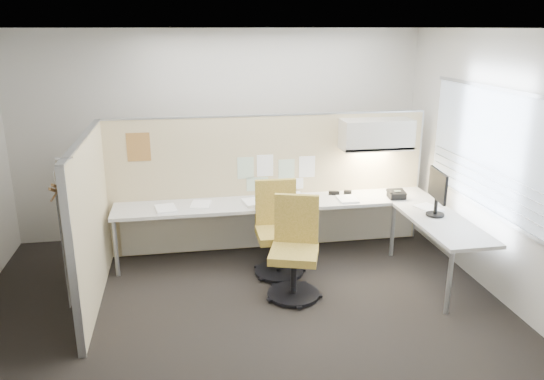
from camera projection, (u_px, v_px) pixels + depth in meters
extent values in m
cube|color=black|center=(242.00, 309.00, 5.52)|extent=(5.50, 4.50, 0.01)
cube|color=white|center=(237.00, 28.00, 4.69)|extent=(5.50, 4.50, 0.01)
cube|color=beige|center=(221.00, 135.00, 7.22)|extent=(5.50, 0.02, 2.80)
cube|color=beige|center=(286.00, 288.00, 2.99)|extent=(5.50, 0.02, 2.80)
cube|color=beige|center=(500.00, 167.00, 5.56)|extent=(0.02, 4.50, 2.80)
cube|color=#9DABB6|center=(500.00, 154.00, 5.51)|extent=(0.01, 2.80, 1.30)
cube|color=#C7B58A|center=(268.00, 183.00, 6.86)|extent=(4.10, 0.06, 1.75)
cube|color=#C7B58A|center=(91.00, 222.00, 5.49)|extent=(0.06, 2.20, 1.75)
cube|color=beige|center=(277.00, 203.00, 6.60)|extent=(4.00, 0.60, 0.04)
cube|color=beige|center=(443.00, 224.00, 5.91)|extent=(0.60, 1.47, 0.04)
cube|color=beige|center=(273.00, 223.00, 6.97)|extent=(3.90, 0.02, 0.64)
cylinder|color=#A5A8AA|center=(116.00, 249.00, 6.16)|extent=(0.05, 0.05, 0.69)
cylinder|color=#A5A8AA|center=(449.00, 283.00, 5.33)|extent=(0.05, 0.05, 0.69)
cylinder|color=#A5A8AA|center=(393.00, 230.00, 6.72)|extent=(0.05, 0.05, 0.69)
cube|color=beige|center=(376.00, 134.00, 6.70)|extent=(0.90, 0.36, 0.38)
cube|color=#FFEABF|center=(375.00, 151.00, 6.76)|extent=(0.60, 0.06, 0.02)
cube|color=#8CBF8C|center=(246.00, 168.00, 6.71)|extent=(0.21, 0.00, 0.28)
cube|color=white|center=(265.00, 166.00, 6.75)|extent=(0.21, 0.00, 0.28)
cube|color=#8CBF8C|center=(287.00, 170.00, 6.81)|extent=(0.21, 0.00, 0.28)
cube|color=white|center=(307.00, 167.00, 6.85)|extent=(0.21, 0.00, 0.28)
cube|color=#8CBF8C|center=(257.00, 184.00, 6.80)|extent=(0.28, 0.00, 0.18)
cube|color=white|center=(295.00, 184.00, 6.89)|extent=(0.21, 0.00, 0.14)
cube|color=orange|center=(139.00, 147.00, 6.40)|extent=(0.28, 0.00, 0.35)
cylinder|color=black|center=(293.00, 294.00, 5.76)|extent=(0.57, 0.57, 0.03)
cylinder|color=black|center=(294.00, 276.00, 5.70)|extent=(0.07, 0.07, 0.44)
cube|color=gold|center=(294.00, 254.00, 5.62)|extent=(0.63, 0.63, 0.09)
cube|color=gold|center=(297.00, 218.00, 5.76)|extent=(0.48, 0.21, 0.55)
cylinder|color=black|center=(279.00, 271.00, 6.29)|extent=(0.57, 0.57, 0.03)
cylinder|color=black|center=(279.00, 254.00, 6.22)|extent=(0.07, 0.07, 0.44)
cube|color=gold|center=(279.00, 234.00, 6.15)|extent=(0.51, 0.51, 0.09)
cube|color=gold|center=(276.00, 202.00, 6.28)|extent=(0.48, 0.07, 0.55)
cylinder|color=black|center=(435.00, 214.00, 6.09)|extent=(0.21, 0.21, 0.02)
cylinder|color=black|center=(436.00, 207.00, 6.07)|extent=(0.04, 0.04, 0.19)
cube|color=black|center=(438.00, 185.00, 5.99)|extent=(0.09, 0.51, 0.34)
cube|color=black|center=(438.00, 185.00, 5.99)|extent=(0.06, 0.46, 0.29)
cube|color=black|center=(397.00, 195.00, 6.70)|extent=(0.21, 0.20, 0.12)
cylinder|color=black|center=(389.00, 192.00, 6.69)|extent=(0.04, 0.17, 0.04)
cube|color=black|center=(334.00, 193.00, 6.84)|extent=(0.15, 0.08, 0.05)
cube|color=black|center=(348.00, 193.00, 6.84)|extent=(0.11, 0.09, 0.06)
cube|color=silver|center=(64.00, 158.00, 4.37)|extent=(0.14, 0.02, 0.02)
cylinder|color=silver|center=(56.00, 168.00, 4.38)|extent=(0.02, 0.02, 0.14)
cube|color=#AD7F4C|center=(58.00, 183.00, 4.42)|extent=(0.02, 0.42, 0.12)
cube|color=#AD7F4C|center=(56.00, 187.00, 4.46)|extent=(0.02, 0.42, 0.12)
cube|color=#9899A2|center=(64.00, 252.00, 4.55)|extent=(0.01, 0.07, 1.04)
cube|color=white|center=(166.00, 209.00, 6.30)|extent=(0.28, 0.33, 0.03)
cube|color=white|center=(201.00, 204.00, 6.47)|extent=(0.28, 0.34, 0.02)
cube|color=white|center=(253.00, 203.00, 6.49)|extent=(0.27, 0.33, 0.04)
cube|color=white|center=(307.00, 198.00, 6.71)|extent=(0.28, 0.34, 0.01)
cube|color=white|center=(347.00, 199.00, 6.65)|extent=(0.23, 0.30, 0.02)
cube|color=white|center=(428.00, 208.00, 6.33)|extent=(0.31, 0.36, 0.02)
cube|color=white|center=(292.00, 196.00, 6.75)|extent=(0.28, 0.34, 0.03)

